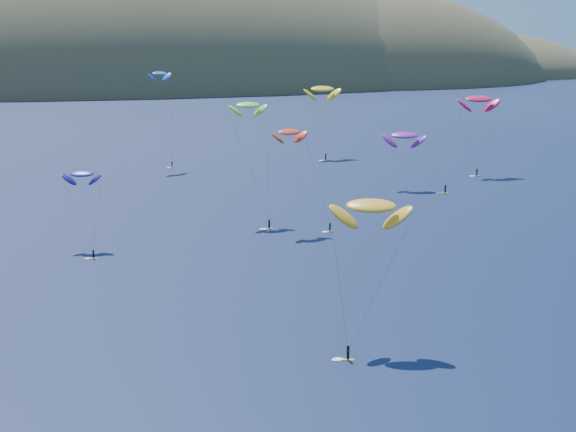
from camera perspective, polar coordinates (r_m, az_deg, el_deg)
The scene contains 9 objects.
island at distance 608.02m, azimuth -9.24°, elevation 8.40°, with size 730.00×300.00×210.00m.
kitesurfer_2 at distance 98.57m, azimuth 5.91°, elevation 0.72°, with size 11.16×10.84×19.56m.
kitesurfer_3 at distance 162.99m, azimuth -2.86°, elevation 7.87°, with size 7.46×13.58×25.15m.
kitesurfer_4 at distance 227.93m, azimuth -9.12°, elevation 9.97°, with size 7.80×6.37×27.98m.
kitesurfer_6 at distance 197.20m, azimuth 8.27°, elevation 5.70°, with size 12.90×14.52×15.66m.
kitesurfer_8 at distance 221.10m, azimuth 13.41°, elevation 8.10°, with size 11.79×8.72×22.99m.
kitesurfer_9 at distance 154.13m, azimuth 0.10°, elevation 5.98°, with size 11.00×8.08×20.77m.
kitesurfer_10 at distance 146.76m, azimuth -14.45°, elevation 2.91°, with size 7.09×12.39×14.80m.
kitesurfer_11 at distance 245.78m, azimuth 2.46°, elevation 9.02°, with size 11.37×13.13×23.45m.
Camera 1 is at (-36.10, -38.98, 38.01)m, focal length 50.00 mm.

